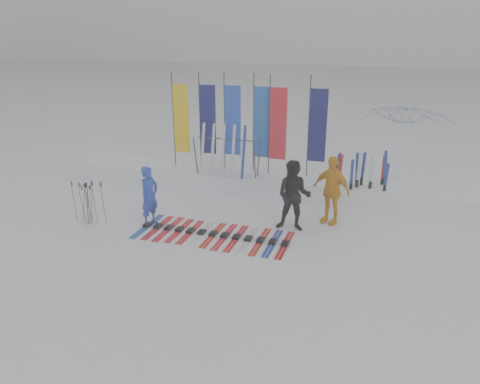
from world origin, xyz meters
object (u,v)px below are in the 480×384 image
(person_blue, at_px, (150,196))
(ski_rack, at_px, (227,151))
(tent_canopy, at_px, (400,147))
(ski_row, at_px, (213,234))
(person_black, at_px, (294,196))
(person_yellow, at_px, (331,190))

(person_blue, height_order, ski_rack, ski_rack)
(person_blue, relative_size, tent_canopy, 0.52)
(tent_canopy, bearing_deg, ski_row, -129.92)
(person_black, height_order, ski_row, person_black)
(person_blue, bearing_deg, ski_rack, -5.46)
(person_black, distance_m, person_yellow, 1.18)
(person_blue, relative_size, ski_rack, 0.82)
(person_black, relative_size, ski_rack, 0.94)
(tent_canopy, height_order, ski_rack, tent_canopy)
(tent_canopy, relative_size, ski_rack, 1.57)
(tent_canopy, height_order, ski_row, tent_canopy)
(tent_canopy, distance_m, ski_row, 7.20)
(person_yellow, relative_size, ski_rack, 0.94)
(person_black, xyz_separation_m, ski_row, (-1.91, -1.02, -0.92))
(person_blue, distance_m, tent_canopy, 8.32)
(person_yellow, distance_m, ski_rack, 3.92)
(person_yellow, height_order, ski_row, person_yellow)
(person_yellow, relative_size, tent_canopy, 0.60)
(person_yellow, bearing_deg, person_blue, -136.55)
(person_black, relative_size, ski_row, 0.48)
(person_black, bearing_deg, ski_row, -153.78)
(person_black, relative_size, person_yellow, 1.00)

